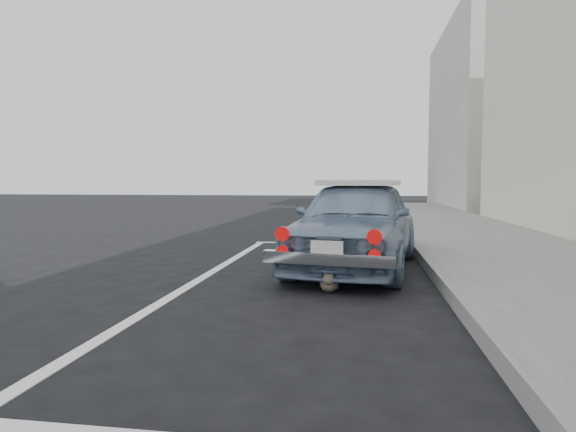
{
  "coord_description": "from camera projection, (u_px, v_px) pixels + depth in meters",
  "views": [
    {
      "loc": [
        0.97,
        -2.45,
        1.15
      ],
      "look_at": [
        0.12,
        3.15,
        0.75
      ],
      "focal_mm": 30.0,
      "sensor_mm": 36.0,
      "label": 1
    }
  ],
  "objects": [
    {
      "name": "pline_side",
      "position": [
        202.0,
        278.0,
        5.74
      ],
      "size": [
        0.12,
        7.0,
        0.01
      ],
      "primitive_type": "cube",
      "color": "silver",
      "rests_on": "ground"
    },
    {
      "name": "retro_coupe",
      "position": [
        356.0,
        222.0,
        6.46
      ],
      "size": [
        1.96,
        3.73,
        1.21
      ],
      "rotation": [
        0.0,
        0.0,
        -0.16
      ],
      "color": "#728BA8",
      "rests_on": "ground"
    },
    {
      "name": "ground",
      "position": [
        181.0,
        391.0,
        2.65
      ],
      "size": [
        80.0,
        80.0,
        0.0
      ],
      "primitive_type": "plane",
      "color": "black",
      "rests_on": "ground"
    },
    {
      "name": "building_far",
      "position": [
        485.0,
        117.0,
        21.14
      ],
      "size": [
        3.5,
        10.0,
        8.0
      ],
      "primitive_type": "cube",
      "color": "#B1AAA1",
      "rests_on": "ground"
    },
    {
      "name": "cat",
      "position": [
        329.0,
        282.0,
        5.02
      ],
      "size": [
        0.21,
        0.46,
        0.24
      ],
      "rotation": [
        0.0,
        0.0,
        0.02
      ],
      "color": "#675D4E",
      "rests_on": "ground"
    },
    {
      "name": "pline_front",
      "position": [
        335.0,
        244.0,
        8.98
      ],
      "size": [
        3.0,
        0.12,
        0.01
      ],
      "primitive_type": "cube",
      "color": "silver",
      "rests_on": "ground"
    }
  ]
}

